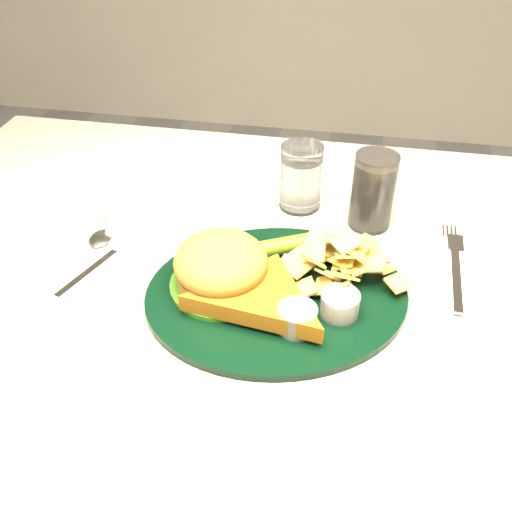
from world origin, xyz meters
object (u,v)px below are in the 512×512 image
Objects in this scene: table at (261,425)px; cola_glass at (373,191)px; water_glass at (301,177)px; fork_napkin at (456,276)px; dinner_plate at (277,275)px.

cola_glass reaches higher than table.
table is at bearing -101.00° from water_glass.
cola_glass is 0.69× the size of fork_napkin.
dinner_plate reaches higher than fork_napkin.
water_glass reaches higher than table.
cola_glass is at bearing 42.30° from dinner_plate.
cola_glass reaches higher than water_glass.
table is 6.96× the size of fork_napkin.
dinner_plate is 0.23m from cola_glass.
fork_napkin reaches higher than table.
dinner_plate reaches higher than table.
cola_glass reaches higher than dinner_plate.
cola_glass is at bearing -16.44° from water_glass.
water_glass is 0.89× the size of cola_glass.
water_glass is 0.12m from cola_glass.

